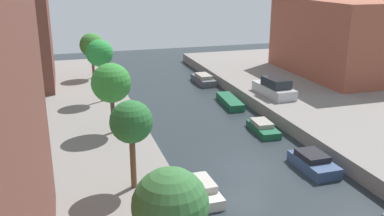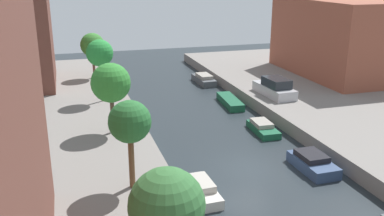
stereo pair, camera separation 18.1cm
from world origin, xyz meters
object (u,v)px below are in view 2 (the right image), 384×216
(street_tree_3, at_px, (111,83))
(parked_car, at_px, (275,88))
(street_tree_2, at_px, (130,123))
(moored_boat_left_2, at_px, (201,189))
(street_tree_5, at_px, (92,45))
(moored_boat_right_3, at_px, (263,128))
(moored_boat_right_4, at_px, (230,101))
(moored_boat_right_5, at_px, (204,79))
(moored_boat_right_2, at_px, (313,163))
(street_tree_4, at_px, (100,53))
(low_block_right, at_px, (347,37))
(street_tree_1, at_px, (167,206))

(street_tree_3, bearing_deg, parked_car, 18.76)
(street_tree_2, relative_size, moored_boat_left_2, 1.31)
(street_tree_5, relative_size, parked_car, 0.96)
(parked_car, height_order, moored_boat_right_3, parked_car)
(street_tree_3, relative_size, moored_boat_right_3, 1.37)
(moored_boat_right_4, bearing_deg, moored_boat_right_5, 88.74)
(street_tree_2, relative_size, moored_boat_right_2, 1.32)
(street_tree_5, distance_m, moored_boat_right_3, 20.08)
(street_tree_4, bearing_deg, moored_boat_right_5, 31.62)
(low_block_right, bearing_deg, street_tree_1, -134.27)
(street_tree_4, xyz_separation_m, moored_boat_right_4, (10.91, -1.06, -4.68))
(low_block_right, bearing_deg, moored_boat_right_3, -142.81)
(street_tree_4, distance_m, moored_boat_right_5, 13.79)
(low_block_right, xyz_separation_m, street_tree_1, (-25.27, -25.92, -0.65))
(street_tree_5, xyz_separation_m, moored_boat_right_4, (10.91, -9.56, -3.99))
(moored_boat_right_4, height_order, moored_boat_right_5, moored_boat_right_5)
(street_tree_1, distance_m, moored_boat_left_2, 8.95)
(parked_car, bearing_deg, moored_boat_left_2, -129.89)
(low_block_right, bearing_deg, street_tree_2, -143.89)
(street_tree_2, relative_size, street_tree_3, 0.96)
(parked_car, bearing_deg, moored_boat_right_3, -124.17)
(street_tree_3, bearing_deg, street_tree_1, -90.00)
(moored_boat_right_3, bearing_deg, street_tree_2, -145.40)
(moored_boat_right_5, bearing_deg, low_block_right, -14.99)
(street_tree_1, relative_size, street_tree_5, 0.98)
(moored_boat_right_4, xyz_separation_m, moored_boat_right_5, (0.17, 7.88, 0.12))
(parked_car, bearing_deg, low_block_right, 27.32)
(street_tree_1, relative_size, parked_car, 0.94)
(parked_car, bearing_deg, street_tree_1, -125.34)
(moored_boat_right_3, xyz_separation_m, moored_boat_right_5, (0.37, 14.84, 0.10))
(moored_boat_left_2, xyz_separation_m, moored_boat_right_4, (7.39, 14.54, -0.08))
(moored_boat_right_5, bearing_deg, moored_boat_left_2, -108.63)
(low_block_right, xyz_separation_m, moored_boat_right_4, (-14.36, -4.09, -4.51))
(low_block_right, distance_m, parked_car, 12.63)
(street_tree_1, distance_m, moored_boat_right_4, 24.72)
(street_tree_1, bearing_deg, low_block_right, 45.73)
(moored_boat_right_2, relative_size, moored_boat_right_3, 0.99)
(street_tree_5, relative_size, moored_boat_left_2, 1.32)
(street_tree_4, height_order, moored_boat_right_2, street_tree_4)
(street_tree_1, bearing_deg, street_tree_5, 90.00)
(street_tree_1, relative_size, street_tree_4, 0.87)
(street_tree_3, bearing_deg, street_tree_2, -90.00)
(street_tree_2, bearing_deg, moored_boat_left_2, -3.09)
(street_tree_2, distance_m, moored_boat_right_3, 13.64)
(street_tree_4, distance_m, moored_boat_left_2, 16.64)
(street_tree_5, bearing_deg, parked_car, -37.59)
(moored_boat_right_3, xyz_separation_m, moored_boat_right_4, (0.19, 6.96, -0.03))
(street_tree_2, distance_m, moored_boat_right_2, 11.55)
(street_tree_5, distance_m, moored_boat_right_5, 11.86)
(street_tree_2, relative_size, moored_boat_right_5, 1.09)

